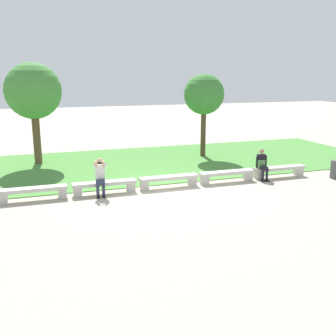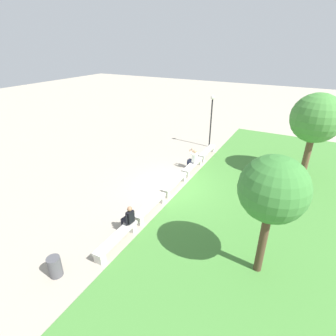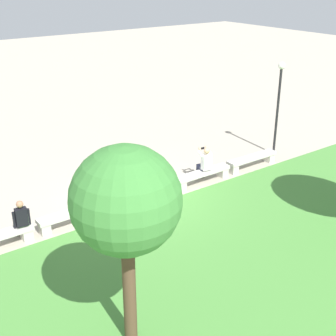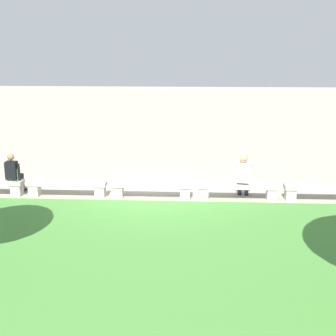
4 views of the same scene
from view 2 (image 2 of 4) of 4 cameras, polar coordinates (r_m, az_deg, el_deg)
name	(u,v)px [view 2 (image 2 of 4)]	position (r m, az deg, el deg)	size (l,w,h in m)	color
ground_plane	(174,188)	(14.12, 1.42, -4.39)	(80.00, 80.00, 0.00)	#A89E8C
grass_strip	(258,210)	(13.07, 19.03, -8.69)	(24.15, 8.00, 0.03)	#478438
bench_main	(207,152)	(18.07, 8.51, 3.50)	(2.30, 0.40, 0.45)	beige
bench_near	(193,166)	(15.96, 5.43, 0.54)	(2.30, 0.40, 0.45)	beige
bench_mid	(175,183)	(13.96, 1.44, -3.30)	(2.30, 0.40, 0.45)	beige
bench_far	(150,206)	(12.14, -3.87, -8.32)	(2.30, 0.40, 0.45)	beige
bench_end	(117,239)	(10.58, -11.11, -14.85)	(2.30, 0.40, 0.45)	beige
person_photographer	(193,158)	(15.94, 5.46, 2.19)	(0.51, 0.76, 1.32)	black
person_distant	(128,218)	(10.92, -8.63, -10.70)	(0.48, 0.70, 1.26)	black
backpack	(129,219)	(10.95, -8.39, -10.86)	(0.28, 0.24, 0.43)	#4C7F47
tree_behind_wall	(316,119)	(16.01, 29.55, 9.29)	(2.62, 2.62, 4.79)	brown
tree_left_background	(273,190)	(8.30, 21.91, -4.50)	(2.07, 2.07, 4.27)	#4C3826
trash_bin	(55,267)	(10.04, -23.40, -19.10)	(0.44, 0.44, 0.75)	#4C4C51
lamp_post	(211,114)	(19.13, 9.44, 11.53)	(0.28, 0.28, 3.75)	black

